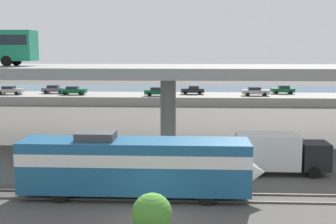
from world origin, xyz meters
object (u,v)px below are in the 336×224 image
(parked_car_2, at_px, (54,89))
(parked_car_4, at_px, (283,90))
(parked_car_1, at_px, (255,91))
(parked_car_5, at_px, (10,90))
(service_truck_west, at_px, (279,153))
(parked_car_6, at_px, (74,90))
(parked_car_3, at_px, (193,90))
(parked_car_0, at_px, (158,91))
(train_locomotive, at_px, (146,164))

(parked_car_2, xyz_separation_m, parked_car_4, (41.18, 1.16, -0.00))
(parked_car_2, bearing_deg, parked_car_1, -4.17)
(parked_car_2, height_order, parked_car_5, same)
(service_truck_west, distance_m, parked_car_2, 55.96)
(parked_car_6, bearing_deg, parked_car_3, 5.44)
(service_truck_west, xyz_separation_m, parked_car_0, (-12.27, 42.66, 0.61))
(parked_car_5, bearing_deg, parked_car_2, 19.86)
(parked_car_1, height_order, parked_car_2, same)
(parked_car_1, distance_m, parked_car_2, 35.85)
(parked_car_1, bearing_deg, parked_car_0, -176.32)
(service_truck_west, relative_size, parked_car_2, 1.60)
(parked_car_1, relative_size, parked_car_4, 1.15)
(parked_car_3, height_order, parked_car_5, same)
(parked_car_2, bearing_deg, parked_car_0, -10.88)
(parked_car_2, bearing_deg, train_locomotive, -67.19)
(parked_car_0, xyz_separation_m, parked_car_3, (5.95, 3.31, -0.00))
(parked_car_1, distance_m, parked_car_6, 31.57)
(train_locomotive, relative_size, parked_car_0, 3.29)
(parked_car_3, bearing_deg, parked_car_5, 3.91)
(parked_car_5, distance_m, parked_car_6, 11.29)
(train_locomotive, height_order, parked_car_6, train_locomotive)
(service_truck_west, height_order, parked_car_3, service_truck_west)
(parked_car_0, bearing_deg, parked_car_3, 29.05)
(train_locomotive, bearing_deg, parked_car_5, 120.34)
(parked_car_4, xyz_separation_m, parked_car_6, (-36.99, -3.51, 0.00))
(train_locomotive, relative_size, parked_car_5, 3.31)
(parked_car_3, distance_m, parked_car_4, 16.18)
(parked_car_1, relative_size, parked_car_6, 1.05)
(parked_car_4, bearing_deg, parked_car_0, 12.35)
(parked_car_6, bearing_deg, parked_car_0, -5.05)
(parked_car_0, distance_m, parked_car_3, 6.81)
(train_locomotive, distance_m, parked_car_1, 51.53)
(parked_car_0, bearing_deg, parked_car_6, 174.95)
(parked_car_1, xyz_separation_m, parked_car_6, (-31.57, 0.25, -0.00))
(service_truck_west, distance_m, parked_car_5, 58.29)
(train_locomotive, bearing_deg, parked_car_2, 112.81)
(service_truck_west, height_order, parked_car_1, service_truck_west)
(train_locomotive, xyz_separation_m, parked_car_4, (19.20, 53.41, 0.05))
(parked_car_1, bearing_deg, train_locomotive, -105.52)
(parked_car_0, bearing_deg, parked_car_4, 12.35)
(parked_car_2, bearing_deg, parked_car_6, -29.35)
(train_locomotive, height_order, parked_car_1, train_locomotive)
(train_locomotive, height_order, parked_car_2, train_locomotive)
(train_locomotive, height_order, parked_car_5, train_locomotive)
(parked_car_0, bearing_deg, service_truck_west, -73.95)
(train_locomotive, bearing_deg, parked_car_6, 109.62)
(parked_car_1, height_order, parked_car_3, same)
(service_truck_west, bearing_deg, parked_car_3, 97.83)
(parked_car_0, height_order, parked_car_1, same)
(parked_car_0, bearing_deg, parked_car_5, 177.58)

